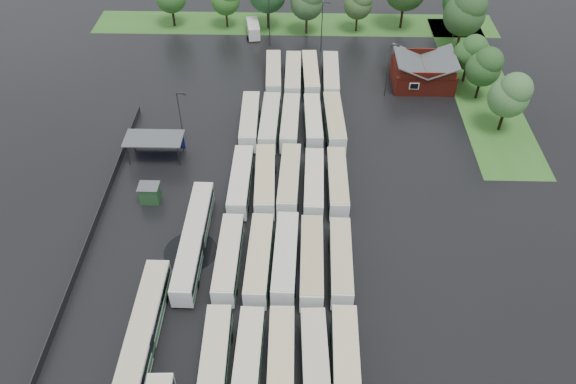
{
  "coord_description": "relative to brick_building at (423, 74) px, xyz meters",
  "views": [
    {
      "loc": [
        3.36,
        -41.13,
        51.24
      ],
      "look_at": [
        2.0,
        12.0,
        2.5
      ],
      "focal_mm": 35.0,
      "sensor_mm": 36.0,
      "label": 1
    }
  ],
  "objects": [
    {
      "name": "bus_r3c0",
      "position": [
        -28.35,
        -28.12,
        -0.01
      ],
      "size": [
        2.64,
        12.11,
        3.37
      ],
      "rotation": [
        0.0,
        0.0,
        -0.01
      ],
      "color": "white",
      "rests_on": "ground"
    },
    {
      "name": "bus_r3c1",
      "position": [
        -25.12,
        -27.96,
        0.02
      ],
      "size": [
        3.06,
        12.39,
        3.43
      ],
      "rotation": [
        0.0,
        0.0,
        0.04
      ],
      "color": "white",
      "rests_on": "ground"
    },
    {
      "name": "tree_east_2",
      "position": [
        7.54,
        0.94,
        3.75
      ],
      "size": [
        5.28,
        5.28,
        8.74
      ],
      "color": "black",
      "rests_on": "ground"
    },
    {
      "name": "bus_r4c3",
      "position": [
        -18.64,
        -14.2,
        -0.08
      ],
      "size": [
        2.9,
        11.76,
        3.25
      ],
      "rotation": [
        0.0,
        0.0,
        0.04
      ],
      "color": "white",
      "rests_on": "ground"
    },
    {
      "name": "tree_east_0",
      "position": [
        10.17,
        -13.09,
        4.52
      ],
      "size": [
        5.99,
        5.99,
        9.93
      ],
      "color": "black",
      "rests_on": "ground"
    },
    {
      "name": "wash_shed",
      "position": [
        -41.2,
        -20.74,
        1.12
      ],
      "size": [
        8.2,
        4.2,
        3.58
      ],
      "color": "#2D2D30",
      "rests_on": "ground"
    },
    {
      "name": "ground",
      "position": [
        -24.0,
        -42.77,
        -1.87
      ],
      "size": [
        160.0,
        160.0,
        0.0
      ],
      "primitive_type": "plane",
      "color": "black",
      "rests_on": "ground"
    },
    {
      "name": "lamp_post_back_e",
      "position": [
        -16.83,
        10.91,
        3.67
      ],
      "size": [
        1.47,
        0.29,
        9.54
      ],
      "color": "#2D2D30",
      "rests_on": "ground"
    },
    {
      "name": "lamp_post_ne",
      "position": [
        -6.5,
        -3.87,
        3.55
      ],
      "size": [
        1.44,
        0.28,
        9.33
      ],
      "color": "#2D2D30",
      "rests_on": "ground"
    },
    {
      "name": "lamp_post_back_w",
      "position": [
        -26.4,
        12.72,
        3.94
      ],
      "size": [
        1.54,
        0.3,
        10.0
      ],
      "color": "#2D2D30",
      "rests_on": "ground"
    },
    {
      "name": "bus_r5c3",
      "position": [
        -18.96,
        -0.61,
        -0.03
      ],
      "size": [
        3.04,
        12.09,
        3.34
      ],
      "rotation": [
        0.0,
        0.0,
        0.04
      ],
      "color": "white",
      "rests_on": "ground"
    },
    {
      "name": "tree_east_3",
      "position": [
        8.43,
        11.35,
        5.97
      ],
      "size": [
        7.36,
        7.36,
        12.18
      ],
      "color": "black",
      "rests_on": "ground"
    },
    {
      "name": "bus_r5c2",
      "position": [
        -21.91,
        -1.1,
        -0.01
      ],
      "size": [
        2.6,
        12.12,
        3.37
      ],
      "rotation": [
        0.0,
        0.0,
        0.0
      ],
      "color": "white",
      "rests_on": "ground"
    },
    {
      "name": "bus_r1c3",
      "position": [
        -18.72,
        -55.26,
        -0.01
      ],
      "size": [
        3.05,
        12.21,
        3.37
      ],
      "rotation": [
        0.0,
        0.0,
        0.04
      ],
      "color": "white",
      "rests_on": "ground"
    },
    {
      "name": "artic_bus_west_b",
      "position": [
        -33.04,
        -38.76,
        -0.04
      ],
      "size": [
        2.69,
        17.75,
        3.29
      ],
      "rotation": [
        0.0,
        0.0,
        -0.01
      ],
      "color": "white",
      "rests_on": "ground"
    },
    {
      "name": "bus_r2c3",
      "position": [
        -19.0,
        -41.83,
        0.01
      ],
      "size": [
        2.72,
        12.28,
        3.41
      ],
      "rotation": [
        0.0,
        0.0,
        -0.01
      ],
      "color": "white",
      "rests_on": "ground"
    },
    {
      "name": "bus_r1c1",
      "position": [
        -25.3,
        -55.05,
        -0.06
      ],
      "size": [
        2.7,
        11.83,
        3.28
      ],
      "rotation": [
        0.0,
        0.0,
        -0.02
      ],
      "color": "white",
      "rests_on": "ground"
    },
    {
      "name": "tree_north_6",
      "position": [
        9.29,
        19.98,
        4.34
      ],
      "size": [
        5.82,
        5.82,
        9.64
      ],
      "color": "black",
      "rests_on": "ground"
    },
    {
      "name": "bus_r2c4",
      "position": [
        -15.65,
        -41.68,
        -0.08
      ],
      "size": [
        2.68,
        11.7,
        3.25
      ],
      "rotation": [
        0.0,
        0.0,
        -0.02
      ],
      "color": "white",
      "rests_on": "ground"
    },
    {
      "name": "bus_r5c4",
      "position": [
        -15.56,
        -1.04,
        -0.0
      ],
      "size": [
        2.72,
        12.19,
        3.38
      ],
      "rotation": [
        0.0,
        0.0,
        -0.01
      ],
      "color": "white",
      "rests_on": "ground"
    },
    {
      "name": "bus_r3c3",
      "position": [
        -18.63,
        -28.29,
        -0.05
      ],
      "size": [
        2.75,
        11.88,
        3.29
      ],
      "rotation": [
        0.0,
        0.0,
        -0.02
      ],
      "color": "white",
      "rests_on": "ground"
    },
    {
      "name": "bus_r4c2",
      "position": [
        -22.08,
        -14.48,
        -0.04
      ],
      "size": [
        2.87,
        12.02,
        3.33
      ],
      "rotation": [
        0.0,
        0.0,
        -0.03
      ],
      "color": "white",
      "rests_on": "ground"
    },
    {
      "name": "artic_bus_west_c",
      "position": [
        -36.27,
        -52.44,
        0.02
      ],
      "size": [
        2.65,
        18.34,
        3.4
      ],
      "rotation": [
        0.0,
        0.0,
        -0.0
      ],
      "color": "white",
      "rests_on": "ground"
    },
    {
      "name": "bus_r2c0",
      "position": [
        -28.58,
        -41.57,
        -0.04
      ],
      "size": [
        2.65,
        11.97,
        3.33
      ],
      "rotation": [
        0.0,
        0.0,
        -0.01
      ],
      "color": "white",
      "rests_on": "ground"
    },
    {
      "name": "bus_r5c1",
      "position": [
        -25.22,
        -0.58,
        -0.06
      ],
      "size": [
        3.01,
        11.92,
        3.29
      ],
      "rotation": [
        0.0,
        0.0,
        0.04
      ],
      "color": "white",
      "rests_on": "ground"
    },
    {
      "name": "bus_r1c4",
      "position": [
        -15.75,
        -54.91,
        0.0
      ],
      "size": [
        2.76,
        12.23,
        3.4
      ],
      "rotation": [
        0.0,
        0.0,
        -0.01
      ],
      "color": "white",
      "rests_on": "ground"
    },
    {
      "name": "tree_east_1",
      "position": [
        8.57,
        -4.27,
        4.08
      ],
      "size": [
        5.58,
        5.58,
        9.25
      ],
      "color": "black",
      "rests_on": "ground"
    },
    {
      "name": "tree_east_4",
      "position": [
        8.95,
        17.12,
        3.67
      ],
      "size": [
        5.19,
        5.19,
        8.6
      ],
      "color": "black",
      "rests_on": "ground"
    },
    {
      "name": "grass_strip_north",
      "position": [
        -22.0,
        22.03,
        -1.86
      ],
      "size": [
        80.0,
        10.0,
        0.01
      ],
      "primitive_type": "cube",
      "color": "#346C22",
      "rests_on": "ground"
    },
    {
      "name": "lamp_post_nw",
      "position": [
        -37.45,
        -18.69,
        3.65
      ],
      "size": [
        1.46,
        0.29,
        9.5
      ],
      "color": "#2D2D30",
      "rests_on": "ground"
    },
    {
      "name": "west_fence",
      "position": [
        -46.2,
        -34.77,
        -1.27
      ],
      "size": [
        0.1,
        50.0,
        1.2
      ],
      "primitive_type": "cube",
      "color": "#2D2D30",
      "rests_on": "ground"
    },
    {
      "name": "bus_r4c4",
      "position": [
        -15.44,
        -14.2,
        0.02
      ],
      "size": [
        3.19,
        12.41,
        3.42
      ],
      "rotation": [
        0.0,
        0.0,
        0.05
      ],
      "color": "white",
      "rests_on": "ground"
    },
    {
      "name": "puddle_2",
      "position": [
        -33.61,
        -39.03,
        -1.86
      ],
      "size": [
        6.5,
        6.5,
        0.01
      ],
      "primitive_type": "cylinder",
      "color": "black",
      "rests_on": "ground"
    },
    {
      "name": "grass_strip_east",
      "position": [
        10.0,
        0.03,
        -1.86
      ],
      "size": [
        10.0,
        50.0,
        0.01
      ],
      "primitive_type": "cube",
      "color": "#346C22",
      "rests_on": "ground"
    },
    {
      "name": "minibus",
      "position": [
        -29.96,
        16.96,
        -0.44
      ],
      "size": [
        3.08,
        6.15,
        2.57
      ],
      "rotation": [
        0.0,
        0.0,
        0.16
      ],
      "color": "white",
      "rests_on": "ground"
    },
    {
      "name": "bus_r2c2",
      "position": [
        -22.04,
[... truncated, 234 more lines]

